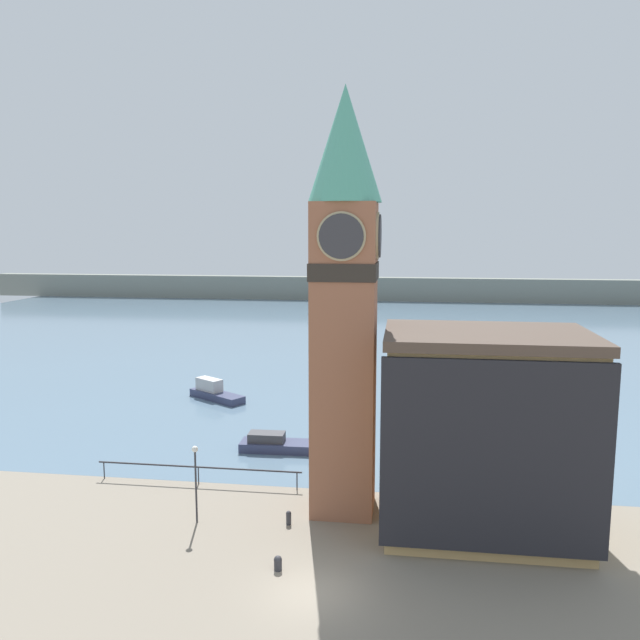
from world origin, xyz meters
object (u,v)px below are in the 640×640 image
Objects in this scene: boat_near at (278,444)px; lamp_post at (195,470)px; boat_far at (214,392)px; mooring_bollard_far at (278,563)px; pier_building at (485,432)px; clock_tower at (345,293)px; mooring_bollard_near at (289,517)px.

lamp_post reaches higher than boat_near.
boat_near is at bearing -22.31° from boat_far.
lamp_post reaches higher than mooring_bollard_far.
pier_building is 1.76× the size of boat_far.
clock_tower is 11.95m from mooring_bollard_near.
pier_building is at bearing 28.86° from mooring_bollard_far.
lamp_post is at bearing -174.69° from mooring_bollard_near.
boat_far is 1.40× the size of lamp_post.
boat_far reaches higher than mooring_bollard_far.
pier_building reaches higher than boat_far.
clock_tower reaches higher than boat_near.
boat_near is 14.85m from boat_far.
lamp_post reaches higher than mooring_bollard_near.
boat_far is at bearing 133.48° from pier_building.
boat_far is (-8.35, 12.27, 0.17)m from boat_near.
mooring_bollard_far is at bearing -151.14° from pier_building.
pier_building is at bearing 4.89° from mooring_bollard_near.
pier_building reaches higher than lamp_post.
pier_building is 16.56m from boat_near.
boat_near is 8.34× the size of mooring_bollard_far.
clock_tower is 9.93m from pier_building.
mooring_bollard_near is (2.76, -10.60, -0.07)m from boat_near.
boat_near is 1.36× the size of lamp_post.
pier_building is at bearing -10.70° from clock_tower.
mooring_bollard_near is (-9.79, -0.84, -4.71)m from pier_building.
mooring_bollard_near is at bearing -175.11° from pier_building.
pier_building is at bearing -13.06° from boat_far.
mooring_bollard_near is 4.39m from mooring_bollard_far.
boat_near is at bearing 122.58° from clock_tower.
boat_near reaches higher than mooring_bollard_far.
boat_near reaches higher than mooring_bollard_near.
boat_far reaches higher than mooring_bollard_near.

